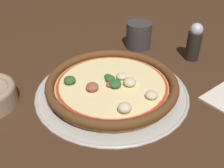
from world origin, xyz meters
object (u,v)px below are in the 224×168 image
(pizza_tray, at_px, (112,90))
(pizza, at_px, (112,84))
(pepper_shaker, at_px, (194,42))
(drinking_cup, at_px, (139,35))

(pizza_tray, xyz_separation_m, pizza, (-0.00, 0.00, 0.02))
(pizza, relative_size, pepper_shaker, 2.90)
(pizza_tray, bearing_deg, pepper_shaker, -81.04)
(pepper_shaker, bearing_deg, pizza_tray, 98.96)
(pizza, bearing_deg, pepper_shaker, -80.90)
(drinking_cup, distance_m, pepper_shaker, 0.18)
(pizza_tray, bearing_deg, pizza, 158.81)
(pizza_tray, height_order, drinking_cup, drinking_cup)
(pizza_tray, xyz_separation_m, drinking_cup, (0.19, -0.19, 0.04))
(pizza, distance_m, drinking_cup, 0.28)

